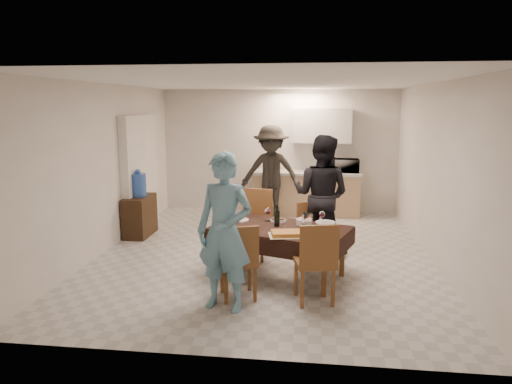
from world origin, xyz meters
TOP-DOWN VIEW (x-y plane):
  - floor at (0.00, 0.00)m, footprint 5.00×6.00m
  - ceiling at (0.00, 0.00)m, footprint 5.00×6.00m
  - wall_back at (0.00, 3.00)m, footprint 5.00×0.02m
  - wall_front at (0.00, -3.00)m, footprint 5.00×0.02m
  - wall_left at (-2.50, 0.00)m, footprint 0.02×6.00m
  - wall_right at (2.50, 0.00)m, footprint 0.02×6.00m
  - stub_partition at (-2.42, 1.20)m, footprint 0.15×1.40m
  - kitchen_base_cabinet at (0.60, 2.68)m, footprint 2.20×0.60m
  - kitchen_worktop at (0.60, 2.68)m, footprint 2.24×0.64m
  - upper_cabinet at (0.90, 2.82)m, footprint 1.20×0.34m
  - dining_table at (0.31, -0.92)m, footprint 1.98×1.54m
  - chair_near_left at (-0.14, -1.76)m, footprint 0.53×0.54m
  - chair_near_right at (0.76, -1.76)m, footprint 0.53×0.54m
  - chair_far_left at (-0.14, -0.26)m, footprint 0.54×0.54m
  - chair_far_right at (0.76, -0.25)m, footprint 0.53×0.56m
  - console at (-2.28, 0.75)m, footprint 0.38×0.76m
  - water_jug at (-2.28, 0.75)m, footprint 0.27×0.27m
  - wine_bottle at (0.26, -0.87)m, footprint 0.07×0.07m
  - water_pitcher at (0.66, -0.97)m, footprint 0.14×0.14m
  - savoury_tart at (0.41, -1.30)m, footprint 0.48×0.40m
  - salad_bowl at (0.61, -0.74)m, footprint 0.20×0.20m
  - mushroom_dish at (0.26, -0.64)m, footprint 0.20×0.20m
  - wine_glass_a at (-0.24, -1.17)m, footprint 0.09×0.09m
  - wine_glass_b at (0.86, -0.67)m, footprint 0.08×0.08m
  - wine_glass_c at (0.11, -0.62)m, footprint 0.09×0.09m
  - plate_near_left at (-0.29, -1.22)m, footprint 0.28×0.28m
  - plate_near_right at (0.91, -1.22)m, footprint 0.24×0.24m
  - plate_far_left at (-0.29, -0.62)m, footprint 0.27×0.27m
  - plate_far_right at (0.91, -0.62)m, footprint 0.27×0.27m
  - microwave at (1.42, 2.68)m, footprint 0.50×0.34m
  - person_near at (-0.24, -1.97)m, footprint 0.73×0.57m
  - person_far at (0.86, 0.13)m, footprint 1.08×0.97m
  - person_kitchen at (-0.09, 2.23)m, footprint 1.22×0.70m

SIDE VIEW (x-z plane):
  - floor at x=0.00m, z-range -0.01..0.01m
  - console at x=-2.28m, z-range 0.00..0.71m
  - kitchen_base_cabinet at x=0.60m, z-range 0.00..0.86m
  - chair_far_right at x=0.76m, z-range 0.29..0.75m
  - chair_near_left at x=-0.14m, z-range 0.32..0.82m
  - chair_near_right at x=0.76m, z-range 0.33..0.86m
  - chair_far_left at x=-0.14m, z-range 0.35..0.90m
  - dining_table at x=0.31m, z-range 0.31..0.99m
  - plate_near_right at x=0.91m, z-range 0.68..0.69m
  - plate_far_left at x=-0.29m, z-range 0.68..0.69m
  - plate_far_right at x=0.91m, z-range 0.68..0.69m
  - plate_near_left at x=-0.29m, z-range 0.68..0.69m
  - mushroom_dish at x=0.26m, z-range 0.68..0.71m
  - savoury_tart at x=0.41m, z-range 0.68..0.73m
  - salad_bowl at x=0.61m, z-range 0.68..0.76m
  - wine_glass_b at x=0.86m, z-range 0.68..0.86m
  - wine_glass_a at x=-0.24m, z-range 0.68..0.88m
  - wine_glass_c at x=0.11m, z-range 0.68..0.88m
  - water_pitcher at x=0.66m, z-range 0.68..0.89m
  - wine_bottle at x=0.26m, z-range 0.68..0.97m
  - kitchen_worktop at x=0.60m, z-range 0.86..0.91m
  - person_near at x=-0.24m, z-range 0.00..1.78m
  - water_jug at x=-2.28m, z-range 0.71..1.11m
  - person_far at x=0.86m, z-range 0.00..1.84m
  - person_kitchen at x=-0.09m, z-range 0.00..1.88m
  - microwave at x=1.42m, z-range 0.91..1.19m
  - stub_partition at x=-2.42m, z-range 0.00..2.10m
  - wall_back at x=0.00m, z-range 0.00..2.60m
  - wall_front at x=0.00m, z-range 0.00..2.60m
  - wall_left at x=-2.50m, z-range 0.00..2.60m
  - wall_right at x=2.50m, z-range 0.00..2.60m
  - upper_cabinet at x=0.90m, z-range 1.50..2.20m
  - ceiling at x=0.00m, z-range 2.59..2.61m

